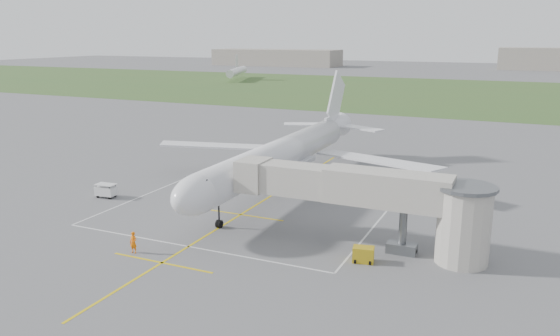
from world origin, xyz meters
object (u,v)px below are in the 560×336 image
at_px(ramp_worker_nose, 133,242).
at_px(ramp_worker_wing, 232,173).
at_px(airliner, 282,155).
at_px(gpu_unit, 363,255).
at_px(baggage_cart, 106,191).
at_px(jet_bridge, 378,198).

relative_size(ramp_worker_nose, ramp_worker_wing, 1.08).
relative_size(airliner, gpu_unit, 23.88).
bearing_deg(ramp_worker_wing, baggage_cart, 105.91).
xyz_separation_m(baggage_cart, ramp_worker_nose, (14.00, -12.31, 0.14)).
relative_size(gpu_unit, baggage_cart, 0.81).
bearing_deg(ramp_worker_wing, gpu_unit, -168.51).
height_order(airliner, gpu_unit, airliner).
bearing_deg(baggage_cart, ramp_worker_wing, 50.90).
distance_m(jet_bridge, gpu_unit, 5.27).
bearing_deg(gpu_unit, ramp_worker_wing, 129.80).
bearing_deg(gpu_unit, jet_bridge, 74.44).
bearing_deg(gpu_unit, ramp_worker_nose, -172.12).
bearing_deg(jet_bridge, baggage_cart, 175.55).
height_order(baggage_cart, ramp_worker_nose, ramp_worker_nose).
xyz_separation_m(airliner, baggage_cart, (-17.56, -11.66, -3.56)).
bearing_deg(airliner, gpu_unit, -48.66).
bearing_deg(baggage_cart, ramp_worker_nose, -45.43).
xyz_separation_m(gpu_unit, ramp_worker_wing, (-23.57, 19.37, 0.24)).
height_order(jet_bridge, baggage_cart, jet_bridge).
bearing_deg(baggage_cart, airliner, 29.48).
height_order(gpu_unit, ramp_worker_wing, ramp_worker_wing).
bearing_deg(airliner, ramp_worker_nose, -98.44).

